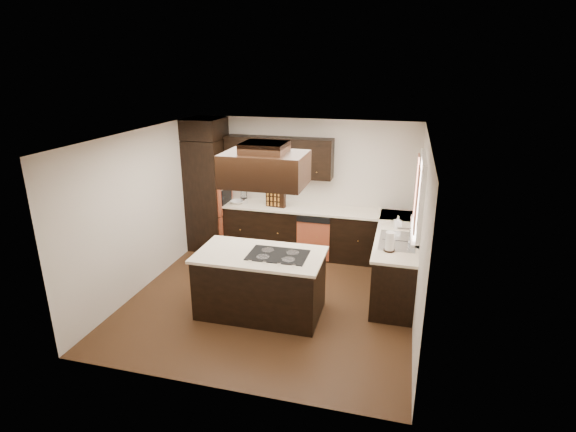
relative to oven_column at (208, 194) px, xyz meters
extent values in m
cube|color=brown|center=(1.78, -1.71, -1.07)|extent=(4.20, 4.20, 0.02)
cube|color=silver|center=(1.78, -1.71, 1.45)|extent=(4.20, 4.20, 0.02)
cube|color=beige|center=(1.78, 0.40, 0.19)|extent=(4.20, 0.02, 2.50)
cube|color=beige|center=(1.78, -3.81, 0.19)|extent=(4.20, 0.02, 2.50)
cube|color=beige|center=(-0.33, -1.71, 0.19)|extent=(0.02, 4.20, 2.50)
cube|color=beige|center=(3.88, -1.71, 0.19)|extent=(0.02, 4.20, 2.50)
cube|color=black|center=(0.00, 0.00, 0.00)|extent=(0.65, 0.75, 2.12)
cube|color=#C45633|center=(0.35, 0.00, 0.06)|extent=(0.05, 0.62, 0.78)
cube|color=black|center=(1.81, 0.09, -0.62)|extent=(2.93, 0.60, 0.88)
cube|color=black|center=(3.58, -0.80, -0.62)|extent=(0.60, 2.40, 0.88)
cube|color=white|center=(1.81, 0.08, -0.16)|extent=(2.93, 0.63, 0.04)
cube|color=white|center=(3.56, -0.80, -0.16)|extent=(0.63, 2.40, 0.04)
cube|color=black|center=(1.34, 0.23, 0.75)|extent=(2.00, 0.34, 0.72)
cube|color=#C45633|center=(2.10, -0.20, -0.66)|extent=(0.60, 0.05, 0.72)
cube|color=white|center=(3.85, -1.16, 0.59)|extent=(0.06, 1.32, 1.12)
cube|color=white|center=(3.87, -1.16, 0.59)|extent=(0.00, 1.20, 1.00)
cube|color=beige|center=(3.79, -1.57, 0.64)|extent=(0.02, 0.34, 0.90)
cube|color=beige|center=(3.79, -0.74, 0.64)|extent=(0.02, 0.34, 0.90)
cube|color=silver|center=(3.58, -1.16, -0.14)|extent=(0.52, 0.84, 0.01)
cube|color=black|center=(1.74, -2.12, -0.62)|extent=(1.73, 0.95, 0.88)
cube|color=white|center=(1.74, -2.12, -0.16)|extent=(1.79, 1.01, 0.04)
cube|color=black|center=(2.00, -2.12, -0.13)|extent=(0.82, 0.55, 0.01)
cube|color=black|center=(1.88, -2.25, 1.10)|extent=(1.05, 0.72, 0.42)
cube|color=black|center=(1.88, -2.25, 1.38)|extent=(0.55, 0.50, 0.13)
cylinder|color=silver|center=(0.70, 0.06, -0.09)|extent=(0.15, 0.15, 0.10)
cone|color=silver|center=(0.70, 0.06, 0.09)|extent=(0.13, 0.13, 0.26)
cube|color=black|center=(1.35, 0.01, 0.01)|extent=(0.38, 0.16, 0.31)
imported|color=white|center=(0.59, 0.00, -0.11)|extent=(0.30, 0.30, 0.06)
imported|color=white|center=(3.56, -0.61, -0.03)|extent=(0.13, 0.13, 0.22)
cylinder|color=white|center=(3.48, -1.57, 0.00)|extent=(0.15, 0.15, 0.28)
camera|label=1|loc=(3.59, -7.58, 2.37)|focal=28.00mm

